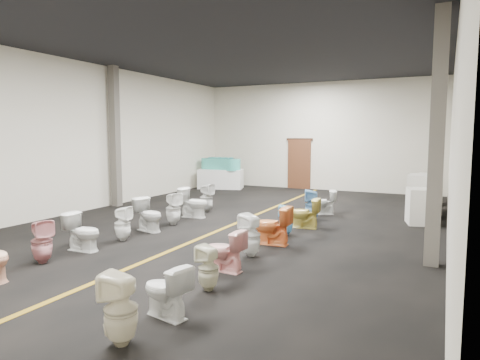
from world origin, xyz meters
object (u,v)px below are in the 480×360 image
(toilet_right_8, at_px, (312,205))
(toilet_right_7, at_px, (305,213))
(appliance_crate_a, at_px, (422,206))
(toilet_right_1, at_px, (166,290))
(bathtub, at_px, (221,164))
(toilet_left_3, at_px, (42,241))
(toilet_left_4, at_px, (83,232))
(appliance_crate_b, at_px, (425,196))
(toilet_right_5, at_px, (272,225))
(toilet_right_4, at_px, (251,235))
(appliance_crate_c, at_px, (426,198))
(toilet_left_7, at_px, (173,209))
(toilet_right_2, at_px, (208,268))
(toilet_right_3, at_px, (225,250))
(toilet_left_5, at_px, (123,224))
(toilet_right_9, at_px, (323,202))
(toilet_right_0, at_px, (121,309))
(toilet_right_6, at_px, (286,220))
(toilet_left_6, at_px, (149,215))
(toilet_left_9, at_px, (206,198))
(appliance_crate_d, at_px, (428,189))
(toilet_left_8, at_px, (194,203))
(display_table, at_px, (221,179))

(toilet_right_8, bearing_deg, toilet_right_7, -9.99)
(appliance_crate_a, xyz_separation_m, toilet_right_1, (-2.63, -7.61, -0.11))
(bathtub, height_order, toilet_right_8, bathtub)
(toilet_left_3, height_order, toilet_left_4, toilet_left_3)
(appliance_crate_b, bearing_deg, toilet_right_5, -119.67)
(appliance_crate_b, height_order, toilet_right_4, appliance_crate_b)
(appliance_crate_c, bearing_deg, toilet_left_7, -138.74)
(toilet_right_2, distance_m, toilet_right_3, 0.94)
(toilet_left_4, bearing_deg, toilet_left_5, -12.70)
(toilet_left_4, bearing_deg, toilet_right_9, -31.91)
(toilet_right_1, xyz_separation_m, toilet_right_9, (-0.05, 7.86, 0.01))
(toilet_right_0, relative_size, toilet_right_6, 1.17)
(toilet_right_6, relative_size, toilet_right_9, 0.99)
(toilet_right_1, xyz_separation_m, toilet_right_2, (0.02, 1.05, -0.01))
(toilet_left_6, xyz_separation_m, toilet_right_1, (3.27, -3.86, -0.05))
(bathtub, bearing_deg, toilet_left_9, -63.60)
(toilet_left_7, xyz_separation_m, toilet_right_1, (3.16, -4.72, -0.07))
(toilet_left_6, bearing_deg, toilet_right_0, -130.46)
(toilet_left_4, relative_size, toilet_right_4, 0.93)
(appliance_crate_d, relative_size, toilet_left_9, 1.19)
(toilet_right_6, bearing_deg, appliance_crate_c, 141.17)
(toilet_right_3, xyz_separation_m, toilet_right_9, (0.14, 5.90, -0.01))
(toilet_left_5, bearing_deg, appliance_crate_a, -61.52)
(appliance_crate_a, xyz_separation_m, toilet_right_5, (-2.75, -3.64, -0.05))
(appliance_crate_b, xyz_separation_m, toilet_right_0, (-2.63, -9.62, -0.18))
(bathtub, distance_m, toilet_right_6, 8.90)
(toilet_left_8, relative_size, toilet_right_3, 1.15)
(appliance_crate_c, xyz_separation_m, toilet_right_9, (-2.67, -1.94, -0.04))
(toilet_left_5, xyz_separation_m, toilet_right_8, (3.11, 3.97, 0.04))
(appliance_crate_a, relative_size, toilet_right_9, 1.31)
(appliance_crate_b, distance_m, toilet_left_5, 8.33)
(display_table, bearing_deg, appliance_crate_a, -27.25)
(toilet_left_8, bearing_deg, toilet_right_1, -155.90)
(toilet_right_6, bearing_deg, toilet_right_4, -9.67)
(toilet_left_6, distance_m, toilet_right_5, 3.15)
(display_table, bearing_deg, toilet_right_3, -61.20)
(appliance_crate_b, relative_size, toilet_right_7, 1.58)
(appliance_crate_b, relative_size, toilet_right_3, 1.64)
(toilet_right_4, distance_m, toilet_right_8, 3.86)
(appliance_crate_c, relative_size, toilet_right_6, 1.13)
(toilet_left_6, xyz_separation_m, toilet_right_0, (3.26, -4.69, 0.01))
(toilet_left_4, height_order, toilet_right_9, toilet_left_4)
(display_table, bearing_deg, toilet_right_0, -66.09)
(toilet_right_5, bearing_deg, toilet_right_0, -0.01)
(bathtub, bearing_deg, toilet_left_8, -65.93)
(bathtub, bearing_deg, toilet_right_2, -60.11)
(toilet_right_2, bearing_deg, appliance_crate_d, 177.22)
(appliance_crate_d, height_order, toilet_right_7, appliance_crate_d)
(toilet_right_8, bearing_deg, appliance_crate_b, 110.38)
(toilet_left_6, bearing_deg, toilet_left_7, 7.53)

